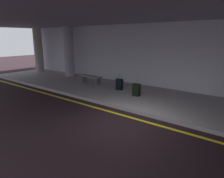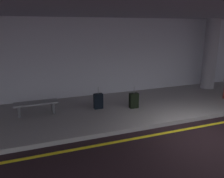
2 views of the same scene
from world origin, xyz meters
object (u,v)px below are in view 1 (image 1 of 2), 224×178
suitcase_upright_secondary (119,84)px  bench_metal (91,78)px  support_column_far_left (38,50)px  suitcase_upright_primary (136,90)px  support_column_left_mid (69,52)px

suitcase_upright_secondary → bench_metal: size_ratio=0.56×
suitcase_upright_secondary → support_column_far_left: bearing=-159.9°
bench_metal → suitcase_upright_primary: bearing=-10.1°
support_column_far_left → support_column_left_mid: 4.00m
support_column_far_left → bench_metal: bearing=-7.0°
bench_metal → suitcase_upright_secondary: bearing=-5.4°
support_column_far_left → bench_metal: (7.01, -0.86, -1.47)m
support_column_far_left → support_column_left_mid: same height
support_column_left_mid → suitcase_upright_secondary: support_column_left_mid is taller
support_column_far_left → suitcase_upright_secondary: 9.60m
support_column_left_mid → suitcase_upright_primary: size_ratio=4.06×
support_column_left_mid → bench_metal: bearing=-16.0°
support_column_far_left → suitcase_upright_primary: support_column_far_left is taller
support_column_left_mid → bench_metal: (3.01, -0.86, -1.47)m
support_column_left_mid → suitcase_upright_secondary: (5.42, -1.09, -1.51)m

